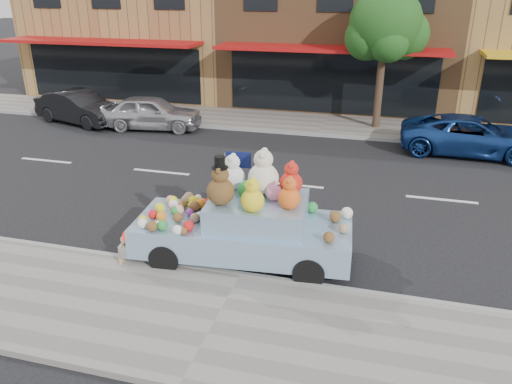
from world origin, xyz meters
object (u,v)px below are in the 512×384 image
(car_silver, at_px, (152,113))
(car_blue, at_px, (471,136))
(street_tree, at_px, (386,30))
(art_car, at_px, (244,222))
(car_dark, at_px, (79,107))

(car_silver, relative_size, car_blue, 0.85)
(street_tree, bearing_deg, car_blue, -36.24)
(car_blue, bearing_deg, car_silver, 91.85)
(car_blue, bearing_deg, street_tree, 55.95)
(car_blue, height_order, art_car, art_car)
(street_tree, bearing_deg, art_car, -101.43)
(car_blue, distance_m, car_dark, 14.71)
(car_silver, bearing_deg, car_blue, -98.37)
(street_tree, xyz_separation_m, art_car, (-2.18, -10.79, -2.87))
(street_tree, distance_m, car_silver, 9.20)
(street_tree, height_order, car_dark, street_tree)
(car_dark, distance_m, art_car, 12.78)
(car_silver, xyz_separation_m, art_car, (6.22, -8.58, 0.17))
(street_tree, distance_m, car_dark, 12.19)
(car_dark, bearing_deg, car_silver, -74.17)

